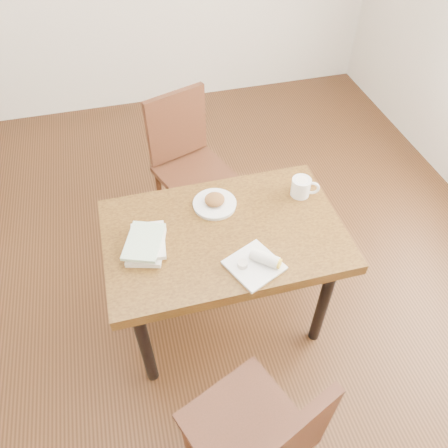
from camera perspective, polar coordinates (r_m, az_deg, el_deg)
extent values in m
cube|color=#472814|center=(2.67, 0.00, -11.88)|extent=(4.00, 5.00, 0.01)
cube|color=brown|center=(2.08, 0.00, -1.50)|extent=(1.13, 0.72, 0.06)
cylinder|color=black|center=(2.22, -10.31, -15.24)|extent=(0.06, 0.06, 0.69)
cylinder|color=black|center=(2.36, 12.84, -9.99)|extent=(0.06, 0.06, 0.69)
cylinder|color=black|center=(2.51, -11.90, -4.84)|extent=(0.06, 0.06, 0.69)
cylinder|color=black|center=(2.64, 8.33, -0.84)|extent=(0.06, 0.06, 0.69)
cylinder|color=#441F13|center=(2.15, -4.89, -26.10)|extent=(0.04, 0.04, 0.45)
cylinder|color=#441F13|center=(2.22, 3.41, -20.81)|extent=(0.04, 0.04, 0.45)
cube|color=#441F13|center=(1.90, 2.90, -25.06)|extent=(0.55, 0.55, 0.04)
cylinder|color=#4A2215|center=(3.14, -2.54, 6.05)|extent=(0.04, 0.04, 0.45)
cylinder|color=#4A2215|center=(3.02, -8.30, 3.46)|extent=(0.04, 0.04, 0.45)
cylinder|color=#4A2215|center=(2.92, 1.28, 2.24)|extent=(0.04, 0.04, 0.45)
cylinder|color=#4A2215|center=(2.79, -4.76, -0.71)|extent=(0.04, 0.04, 0.45)
cube|color=#4A2215|center=(2.79, -3.82, 6.48)|extent=(0.54, 0.54, 0.04)
cube|color=#4A2215|center=(2.77, -6.21, 12.66)|extent=(0.39, 0.17, 0.45)
cylinder|color=white|center=(2.18, -1.22, 2.55)|extent=(0.21, 0.21, 0.01)
cylinder|color=white|center=(2.17, -1.23, 2.74)|extent=(0.22, 0.22, 0.01)
ellipsoid|color=#B27538|center=(2.15, -1.24, 3.21)|extent=(0.11, 0.10, 0.06)
cylinder|color=white|center=(2.24, 9.99, 4.78)|extent=(0.10, 0.10, 0.10)
torus|color=white|center=(2.25, 11.42, 4.62)|extent=(0.08, 0.04, 0.08)
cylinder|color=tan|center=(2.21, 10.14, 5.63)|extent=(0.09, 0.09, 0.01)
cylinder|color=#F2E5CC|center=(2.21, 10.15, 5.69)|extent=(0.06, 0.06, 0.00)
cube|color=white|center=(1.93, 3.96, -5.48)|extent=(0.27, 0.27, 0.01)
cube|color=white|center=(1.92, 3.97, -5.33)|extent=(0.28, 0.28, 0.01)
cylinder|color=white|center=(1.91, 5.32, -4.46)|extent=(0.13, 0.12, 0.05)
cylinder|color=yellow|center=(1.90, 7.11, -5.12)|extent=(0.04, 0.05, 0.05)
cylinder|color=silver|center=(1.90, 2.42, -5.27)|extent=(0.04, 0.04, 0.03)
cylinder|color=red|center=(1.89, 2.42, -5.10)|extent=(0.04, 0.04, 0.01)
cube|color=white|center=(2.02, -10.12, -2.89)|extent=(0.21, 0.26, 0.02)
cube|color=silver|center=(2.01, -9.90, -2.20)|extent=(0.17, 0.24, 0.02)
cube|color=#76AF75|center=(1.98, -10.42, -2.26)|extent=(0.23, 0.27, 0.02)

